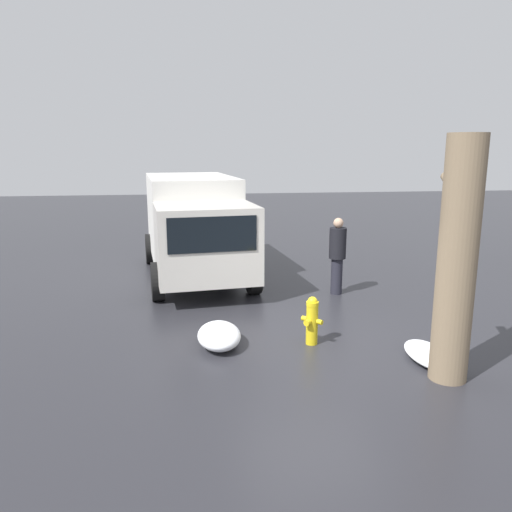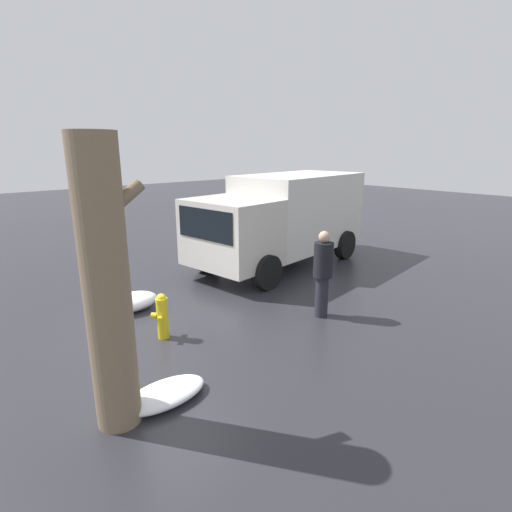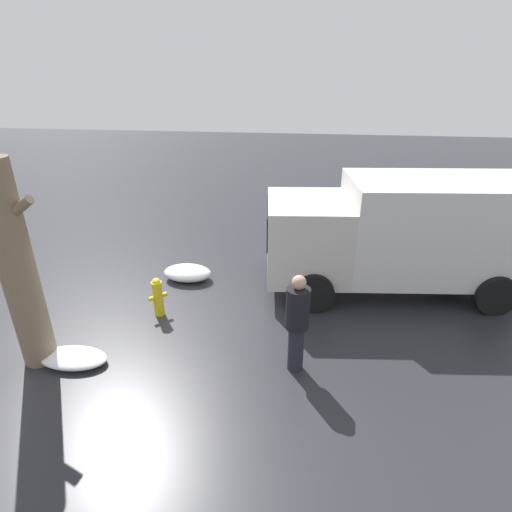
# 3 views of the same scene
# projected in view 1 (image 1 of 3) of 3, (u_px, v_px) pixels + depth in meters

# --- Properties ---
(ground_plane) EXTENTS (60.00, 60.00, 0.00)m
(ground_plane) POSITION_uv_depth(u_px,v_px,m) (311.00, 344.00, 9.02)
(ground_plane) COLOR #28282D
(fire_hydrant) EXTENTS (0.36, 0.36, 0.88)m
(fire_hydrant) POSITION_uv_depth(u_px,v_px,m) (312.00, 320.00, 8.92)
(fire_hydrant) COLOR yellow
(fire_hydrant) RESTS_ON ground_plane
(tree_trunk) EXTENTS (0.86, 0.57, 3.67)m
(tree_trunk) POSITION_uv_depth(u_px,v_px,m) (457.00, 261.00, 7.28)
(tree_trunk) COLOR #7F6B51
(tree_trunk) RESTS_ON ground_plane
(delivery_truck) EXTENTS (6.18, 3.09, 2.68)m
(delivery_truck) POSITION_uv_depth(u_px,v_px,m) (194.00, 223.00, 13.54)
(delivery_truck) COLOR beige
(delivery_truck) RESTS_ON ground_plane
(pedestrian) EXTENTS (0.40, 0.40, 1.85)m
(pedestrian) POSITION_uv_depth(u_px,v_px,m) (337.00, 253.00, 11.89)
(pedestrian) COLOR #23232D
(pedestrian) RESTS_ON ground_plane
(snow_pile_by_hydrant) EXTENTS (1.21, 0.77, 0.38)m
(snow_pile_by_hydrant) POSITION_uv_depth(u_px,v_px,m) (219.00, 335.00, 8.89)
(snow_pile_by_hydrant) COLOR white
(snow_pile_by_hydrant) RESTS_ON ground_plane
(snow_pile_curbside) EXTENTS (1.26, 0.67, 0.21)m
(snow_pile_curbside) POSITION_uv_depth(u_px,v_px,m) (429.00, 355.00, 8.28)
(snow_pile_curbside) COLOR white
(snow_pile_curbside) RESTS_ON ground_plane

